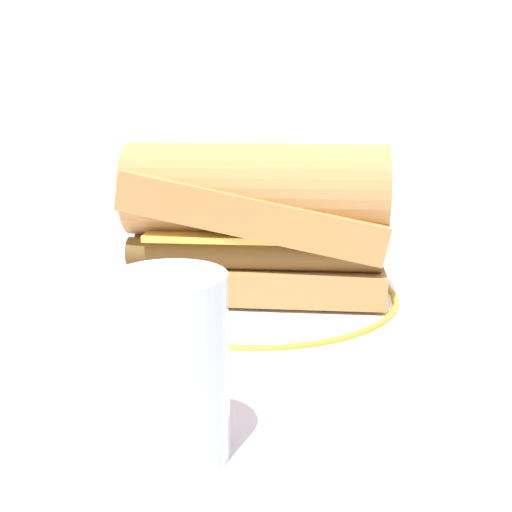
# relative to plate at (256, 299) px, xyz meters

# --- Properties ---
(ground_plane) EXTENTS (1.50, 1.50, 0.00)m
(ground_plane) POSITION_rel_plate_xyz_m (-0.02, 0.02, -0.01)
(ground_plane) COLOR silver
(plate) EXTENTS (0.25, 0.25, 0.01)m
(plate) POSITION_rel_plate_xyz_m (0.00, 0.00, 0.00)
(plate) COLOR white
(plate) RESTS_ON ground_plane
(sausage_sandwich) EXTENTS (0.22, 0.12, 0.12)m
(sausage_sandwich) POSITION_rel_plate_xyz_m (-0.00, 0.00, 0.07)
(sausage_sandwich) COLOR tan
(sausage_sandwich) RESTS_ON plate
(drinking_glass) EXTENTS (0.06, 0.06, 0.10)m
(drinking_glass) POSITION_rel_plate_xyz_m (0.01, -0.22, 0.03)
(drinking_glass) COLOR silver
(drinking_glass) RESTS_ON ground_plane
(butter_knife) EXTENTS (0.12, 0.13, 0.01)m
(butter_knife) POSITION_rel_plate_xyz_m (0.02, 0.21, -0.00)
(butter_knife) COLOR silver
(butter_knife) RESTS_ON ground_plane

